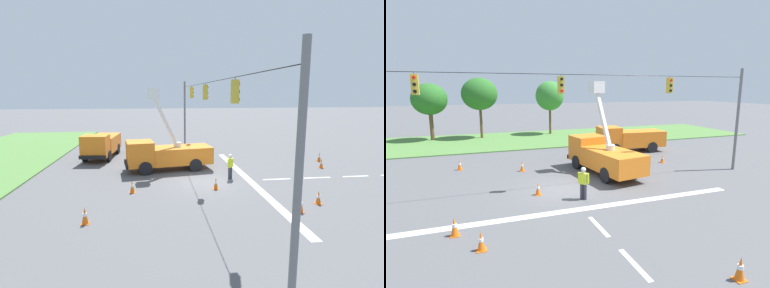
% 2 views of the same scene
% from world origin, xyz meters
% --- Properties ---
extents(ground_plane, '(200.00, 200.00, 0.00)m').
position_xyz_m(ground_plane, '(0.00, 0.00, 0.00)').
color(ground_plane, '#565659').
extents(lane_markings, '(17.60, 15.25, 0.01)m').
position_xyz_m(lane_markings, '(0.00, -4.63, 0.00)').
color(lane_markings, silver).
rests_on(lane_markings, ground).
extents(signal_gantry, '(26.20, 0.33, 7.20)m').
position_xyz_m(signal_gantry, '(-0.03, -0.00, 4.43)').
color(signal_gantry, slate).
rests_on(signal_gantry, ground).
extents(utility_truck_bucket_lift, '(3.39, 6.99, 6.32)m').
position_xyz_m(utility_truck_bucket_lift, '(3.61, 2.45, 1.35)').
color(utility_truck_bucket_lift, orange).
rests_on(utility_truck_bucket_lift, ground).
extents(utility_truck_support_near, '(6.54, 2.87, 2.37)m').
position_xyz_m(utility_truck_support_near, '(8.93, 8.20, 1.25)').
color(utility_truck_support_near, orange).
rests_on(utility_truck_support_near, ground).
extents(road_worker, '(0.48, 0.51, 1.77)m').
position_xyz_m(road_worker, '(0.53, -1.92, 1.00)').
color(road_worker, '#383842').
rests_on(road_worker, ground).
extents(traffic_cone_foreground_left, '(0.36, 0.36, 0.79)m').
position_xyz_m(traffic_cone_foreground_left, '(-5.77, -3.95, 0.40)').
color(traffic_cone_foreground_left, orange).
rests_on(traffic_cone_foreground_left, ground).
extents(traffic_cone_foreground_right, '(0.36, 0.36, 0.65)m').
position_xyz_m(traffic_cone_foreground_right, '(9.31, 3.44, 0.31)').
color(traffic_cone_foreground_right, orange).
rests_on(traffic_cone_foreground_right, ground).
extents(traffic_cone_mid_left, '(0.36, 0.36, 0.79)m').
position_xyz_m(traffic_cone_mid_left, '(-5.84, 6.56, 0.39)').
color(traffic_cone_mid_left, orange).
rests_on(traffic_cone_mid_left, ground).
extents(traffic_cone_mid_right, '(0.36, 0.36, 0.82)m').
position_xyz_m(traffic_cone_mid_right, '(4.82, -11.06, 0.41)').
color(traffic_cone_mid_right, orange).
rests_on(traffic_cone_mid_right, ground).
extents(traffic_cone_near_bucket, '(0.36, 0.36, 0.78)m').
position_xyz_m(traffic_cone_near_bucket, '(2.61, -9.98, 0.39)').
color(traffic_cone_near_bucket, orange).
rests_on(traffic_cone_near_bucket, ground).
extents(traffic_cone_lane_edge_a, '(0.36, 0.36, 0.73)m').
position_xyz_m(traffic_cone_lane_edge_a, '(-1.61, -0.45, 0.36)').
color(traffic_cone_lane_edge_a, orange).
rests_on(traffic_cone_lane_edge_a, ground).
extents(traffic_cone_lane_edge_b, '(0.36, 0.36, 0.75)m').
position_xyz_m(traffic_cone_lane_edge_b, '(-1.63, 4.71, 0.37)').
color(traffic_cone_lane_edge_b, orange).
rests_on(traffic_cone_lane_edge_b, ground).
extents(traffic_cone_far_left, '(0.36, 0.36, 0.74)m').
position_xyz_m(traffic_cone_far_left, '(-4.82, -5.47, 0.37)').
color(traffic_cone_far_left, orange).
rests_on(traffic_cone_far_left, ground).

